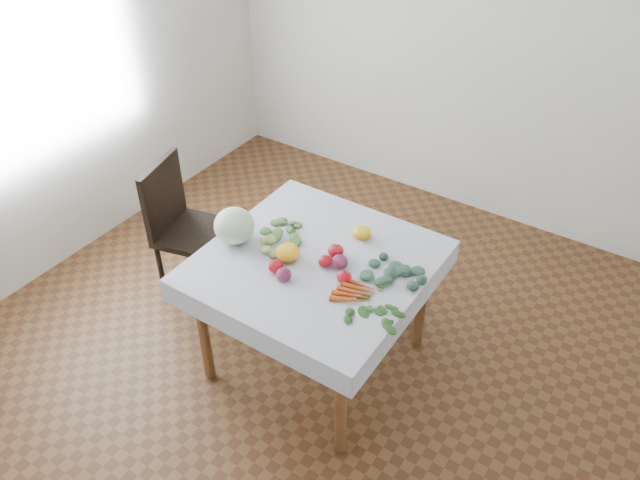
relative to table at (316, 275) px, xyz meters
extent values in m
plane|color=brown|center=(0.00, 0.00, -0.65)|extent=(4.00, 4.00, 0.00)
cube|color=white|center=(0.00, 2.00, 0.70)|extent=(4.00, 0.04, 2.70)
cube|color=white|center=(-2.00, 0.00, 0.70)|extent=(0.04, 4.00, 2.70)
cube|color=brown|center=(0.00, 0.00, 0.08)|extent=(1.00, 1.00, 0.04)
cylinder|color=brown|center=(-0.44, -0.44, -0.30)|extent=(0.06, 0.06, 0.71)
cylinder|color=brown|center=(0.44, -0.44, -0.30)|extent=(0.06, 0.06, 0.71)
cylinder|color=brown|center=(-0.44, 0.44, -0.30)|extent=(0.06, 0.06, 0.71)
cylinder|color=brown|center=(0.44, 0.44, -0.30)|extent=(0.06, 0.06, 0.71)
cube|color=silver|center=(0.00, 0.00, 0.10)|extent=(1.12, 1.12, 0.01)
cube|color=black|center=(-0.99, 0.11, -0.21)|extent=(0.50, 0.50, 0.04)
cube|color=black|center=(-1.18, 0.07, 0.04)|extent=(0.14, 0.41, 0.45)
cylinder|color=black|center=(-1.12, -0.10, -0.44)|extent=(0.04, 0.04, 0.42)
cylinder|color=black|center=(-0.78, -0.01, -0.44)|extent=(0.04, 0.04, 0.42)
cylinder|color=black|center=(-1.21, 0.24, -0.44)|extent=(0.04, 0.04, 0.42)
cylinder|color=black|center=(-0.87, 0.33, -0.44)|extent=(0.04, 0.04, 0.42)
ellipsoid|color=beige|center=(-0.45, -0.10, 0.20)|extent=(0.26, 0.26, 0.20)
ellipsoid|color=#B40C18|center=(0.07, -0.01, 0.13)|extent=(0.10, 0.10, 0.06)
ellipsoid|color=#B40C18|center=(0.21, -0.06, 0.13)|extent=(0.10, 0.10, 0.06)
ellipsoid|color=#B40C18|center=(-0.12, -0.19, 0.14)|extent=(0.08, 0.08, 0.07)
ellipsoid|color=#B40C18|center=(0.07, 0.08, 0.14)|extent=(0.10, 0.10, 0.07)
ellipsoid|color=yellow|center=(0.11, 0.29, 0.14)|extent=(0.11, 0.11, 0.07)
ellipsoid|color=yellow|center=(-0.12, -0.07, 0.15)|extent=(0.13, 0.13, 0.09)
ellipsoid|color=#5A1940|center=(0.13, 0.02, 0.14)|extent=(0.09, 0.09, 0.07)
ellipsoid|color=#5A1940|center=(-0.05, -0.22, 0.14)|extent=(0.10, 0.10, 0.07)
ellipsoid|color=#A0BE6D|center=(-0.24, -0.05, 0.12)|extent=(0.05, 0.05, 0.05)
ellipsoid|color=#A0BE6D|center=(-0.28, -0.05, 0.12)|extent=(0.05, 0.05, 0.05)
ellipsoid|color=#A0BE6D|center=(-0.23, -0.09, 0.12)|extent=(0.05, 0.05, 0.05)
ellipsoid|color=#A0BE6D|center=(-0.23, -0.01, 0.12)|extent=(0.05, 0.05, 0.05)
cone|color=#CE4816|center=(0.31, -0.05, 0.12)|extent=(0.20, 0.05, 0.03)
cone|color=#CE4816|center=(0.31, -0.08, 0.12)|extent=(0.20, 0.07, 0.03)
cone|color=#CE4816|center=(0.31, -0.11, 0.12)|extent=(0.20, 0.08, 0.03)
cone|color=#CE4816|center=(0.31, -0.14, 0.12)|extent=(0.19, 0.10, 0.03)
cone|color=#CE4816|center=(0.31, -0.18, 0.12)|extent=(0.19, 0.11, 0.03)
ellipsoid|color=#395E4A|center=(0.43, 0.13, 0.12)|extent=(0.06, 0.06, 0.04)
ellipsoid|color=#395E4A|center=(0.39, 0.14, 0.12)|extent=(0.06, 0.06, 0.04)
ellipsoid|color=#395E4A|center=(0.43, 0.10, 0.12)|extent=(0.06, 0.06, 0.04)
ellipsoid|color=#395E4A|center=(0.43, 0.16, 0.12)|extent=(0.06, 0.06, 0.04)
ellipsoid|color=#395E4A|center=(0.37, 0.11, 0.12)|extent=(0.06, 0.06, 0.04)
ellipsoid|color=#395E4A|center=(0.47, 0.11, 0.12)|extent=(0.06, 0.06, 0.04)
ellipsoid|color=#395E4A|center=(0.38, 0.17, 0.12)|extent=(0.06, 0.06, 0.04)
ellipsoid|color=#395E4A|center=(0.40, 0.07, 0.12)|extent=(0.06, 0.06, 0.04)
ellipsoid|color=#395E4A|center=(0.48, 0.17, 0.12)|extent=(0.06, 0.06, 0.04)
ellipsoid|color=#395E4A|center=(0.32, 0.14, 0.12)|extent=(0.06, 0.06, 0.04)
ellipsoid|color=#395E4A|center=(0.48, 0.07, 0.12)|extent=(0.06, 0.06, 0.04)
ellipsoid|color=#395E4A|center=(0.42, 0.21, 0.12)|extent=(0.06, 0.06, 0.04)
ellipsoid|color=#395E4A|center=(0.33, 0.06, 0.12)|extent=(0.06, 0.06, 0.04)
ellipsoid|color=#395E4A|center=(0.54, 0.13, 0.12)|extent=(0.06, 0.06, 0.04)
ellipsoid|color=#395E4A|center=(0.31, 0.19, 0.12)|extent=(0.06, 0.06, 0.04)
ellipsoid|color=#395E4A|center=(0.43, 0.02, 0.12)|extent=(0.06, 0.06, 0.04)
ellipsoid|color=#23551A|center=(0.49, -0.21, 0.11)|extent=(0.06, 0.04, 0.01)
ellipsoid|color=#23551A|center=(0.46, -0.19, 0.11)|extent=(0.06, 0.04, 0.01)
ellipsoid|color=#23551A|center=(0.47, -0.23, 0.11)|extent=(0.06, 0.04, 0.01)
ellipsoid|color=#23551A|center=(0.51, -0.18, 0.11)|extent=(0.06, 0.04, 0.01)
ellipsoid|color=#23551A|center=(0.42, -0.20, 0.11)|extent=(0.06, 0.04, 0.01)
ellipsoid|color=#23551A|center=(0.51, -0.24, 0.11)|extent=(0.06, 0.04, 0.01)
ellipsoid|color=#23551A|center=(0.47, -0.15, 0.11)|extent=(0.06, 0.04, 0.01)
ellipsoid|color=#23551A|center=(0.42, -0.25, 0.11)|extent=(0.06, 0.04, 0.01)
ellipsoid|color=#23551A|center=(0.55, -0.20, 0.11)|extent=(0.06, 0.04, 0.01)
ellipsoid|color=#23551A|center=(0.40, -0.16, 0.11)|extent=(0.06, 0.04, 0.01)
ellipsoid|color=#23551A|center=(0.49, -0.28, 0.11)|extent=(0.06, 0.04, 0.01)
ellipsoid|color=#23551A|center=(0.53, -0.13, 0.11)|extent=(0.06, 0.04, 0.01)
ellipsoid|color=#23551A|center=(0.36, -0.23, 0.11)|extent=(0.06, 0.04, 0.01)
ellipsoid|color=#23551A|center=(0.58, -0.25, 0.11)|extent=(0.06, 0.04, 0.01)
ellipsoid|color=#4D7A38|center=(-0.24, 0.11, 0.11)|extent=(0.05, 0.05, 0.02)
ellipsoid|color=#4D7A38|center=(-0.28, 0.12, 0.11)|extent=(0.05, 0.05, 0.02)
ellipsoid|color=#4D7A38|center=(-0.25, 0.09, 0.11)|extent=(0.05, 0.05, 0.02)
ellipsoid|color=#4D7A38|center=(-0.24, 0.14, 0.11)|extent=(0.05, 0.05, 0.02)
ellipsoid|color=#4D7A38|center=(-0.30, 0.10, 0.11)|extent=(0.05, 0.05, 0.02)
ellipsoid|color=#4D7A38|center=(-0.20, 0.10, 0.11)|extent=(0.05, 0.05, 0.02)
ellipsoid|color=#4D7A38|center=(-0.29, 0.16, 0.11)|extent=(0.05, 0.05, 0.02)
ellipsoid|color=#4D7A38|center=(-0.27, 0.06, 0.11)|extent=(0.05, 0.05, 0.02)
ellipsoid|color=#4D7A38|center=(-0.19, 0.15, 0.11)|extent=(0.05, 0.05, 0.02)
ellipsoid|color=#4D7A38|center=(-0.34, 0.12, 0.11)|extent=(0.05, 0.05, 0.02)
ellipsoid|color=#4D7A38|center=(-0.20, 0.05, 0.11)|extent=(0.05, 0.05, 0.02)
ellipsoid|color=#4D7A38|center=(-0.25, 0.19, 0.11)|extent=(0.05, 0.05, 0.02)
ellipsoid|color=#4D7A38|center=(-0.33, 0.05, 0.11)|extent=(0.05, 0.05, 0.02)
ellipsoid|color=#4D7A38|center=(-0.14, 0.11, 0.11)|extent=(0.05, 0.05, 0.02)
camera|label=1|loc=(1.39, -2.07, 2.16)|focal=35.00mm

